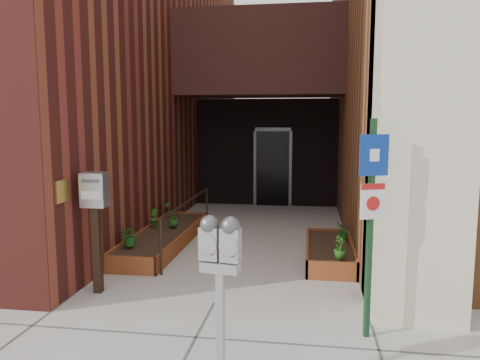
% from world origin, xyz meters
% --- Properties ---
extents(ground, '(80.00, 80.00, 0.00)m').
position_xyz_m(ground, '(0.00, 0.00, 0.00)').
color(ground, '#9E9991').
rests_on(ground, ground).
extents(architecture, '(20.00, 14.60, 10.00)m').
position_xyz_m(architecture, '(-0.18, 6.89, 4.98)').
color(architecture, maroon).
rests_on(architecture, ground).
extents(planter_left, '(0.90, 3.60, 0.30)m').
position_xyz_m(planter_left, '(-1.55, 2.70, 0.13)').
color(planter_left, brown).
rests_on(planter_left, ground).
extents(planter_right, '(0.80, 2.20, 0.30)m').
position_xyz_m(planter_right, '(1.60, 2.20, 0.13)').
color(planter_right, brown).
rests_on(planter_right, ground).
extents(handrail, '(0.04, 3.34, 0.90)m').
position_xyz_m(handrail, '(-1.05, 2.65, 0.75)').
color(handrail, black).
rests_on(handrail, ground).
extents(parking_meter, '(0.37, 0.19, 1.62)m').
position_xyz_m(parking_meter, '(0.48, -2.00, 1.26)').
color(parking_meter, '#A0A0A3').
rests_on(parking_meter, ground).
extents(sign_post, '(0.32, 0.15, 2.45)m').
position_xyz_m(sign_post, '(1.91, -0.70, 1.51)').
color(sign_post, '#163D1E').
rests_on(sign_post, ground).
extents(payment_dropbox, '(0.35, 0.27, 1.71)m').
position_xyz_m(payment_dropbox, '(-1.70, 0.15, 1.23)').
color(payment_dropbox, black).
rests_on(payment_dropbox, ground).
extents(shrub_left_a, '(0.46, 0.46, 0.38)m').
position_xyz_m(shrub_left_a, '(-1.75, 1.52, 0.49)').
color(shrub_left_a, '#1C5919').
rests_on(shrub_left_a, planter_left).
extents(shrub_left_b, '(0.26, 0.26, 0.35)m').
position_xyz_m(shrub_left_b, '(-1.85, 3.00, 0.47)').
color(shrub_left_b, '#2A5C1A').
rests_on(shrub_left_b, planter_left).
extents(shrub_left_c, '(0.27, 0.27, 0.35)m').
position_xyz_m(shrub_left_c, '(-1.45, 3.03, 0.47)').
color(shrub_left_c, '#1A5B1A').
rests_on(shrub_left_c, planter_left).
extents(shrub_left_d, '(0.25, 0.25, 0.33)m').
position_xyz_m(shrub_left_d, '(-1.85, 3.95, 0.47)').
color(shrub_left_d, '#195317').
rests_on(shrub_left_d, planter_left).
extents(shrub_right_a, '(0.28, 0.28, 0.35)m').
position_xyz_m(shrub_right_a, '(1.72, 1.30, 0.47)').
color(shrub_right_a, '#215418').
rests_on(shrub_right_a, planter_right).
extents(shrub_right_b, '(0.16, 0.16, 0.30)m').
position_xyz_m(shrub_right_b, '(1.74, 1.74, 0.45)').
color(shrub_right_b, '#275919').
rests_on(shrub_right_b, planter_right).
extents(shrub_right_c, '(0.29, 0.29, 0.32)m').
position_xyz_m(shrub_right_c, '(1.85, 2.50, 0.46)').
color(shrub_right_c, '#1E611B').
rests_on(shrub_right_c, planter_right).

